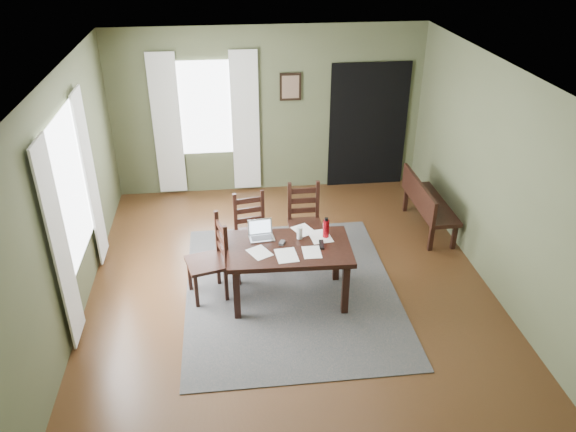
{
  "coord_description": "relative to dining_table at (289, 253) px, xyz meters",
  "views": [
    {
      "loc": [
        -0.7,
        -5.69,
        4.21
      ],
      "look_at": [
        0.0,
        0.3,
        0.9
      ],
      "focal_mm": 35.0,
      "sensor_mm": 36.0,
      "label": 1
    }
  ],
  "objects": [
    {
      "name": "computer_mouse",
      "position": [
        -0.08,
        0.07,
        0.11
      ],
      "size": [
        0.09,
        0.11,
        0.03
      ],
      "primitive_type": "cube",
      "rotation": [
        0.0,
        0.0,
        -0.42
      ],
      "color": "#3F3F42",
      "rests_on": "dining_table"
    },
    {
      "name": "paper_e",
      "position": [
        -0.05,
        -0.19,
        0.09
      ],
      "size": [
        0.27,
        0.33,
        0.0
      ],
      "primitive_type": "cube",
      "rotation": [
        0.0,
        0.0,
        0.09
      ],
      "color": "white",
      "rests_on": "dining_table"
    },
    {
      "name": "laptop",
      "position": [
        -0.31,
        0.27,
        0.14
      ],
      "size": [
        0.32,
        0.26,
        0.2
      ],
      "rotation": [
        0.0,
        0.0,
        0.11
      ],
      "color": "#B7B7BC",
      "rests_on": "dining_table"
    },
    {
      "name": "paper_b",
      "position": [
        0.24,
        -0.15,
        0.09
      ],
      "size": [
        0.21,
        0.27,
        0.0
      ],
      "primitive_type": "cube",
      "rotation": [
        0.0,
        0.0,
        -0.01
      ],
      "color": "white",
      "rests_on": "dining_table"
    },
    {
      "name": "window_back",
      "position": [
        -0.96,
        3.12,
        0.8
      ],
      "size": [
        1.0,
        0.01,
        1.5
      ],
      "color": "white",
      "rests_on": "ground"
    },
    {
      "name": "curtain_back_right",
      "position": [
        -0.34,
        3.09,
        0.55
      ],
      "size": [
        0.44,
        0.03,
        2.3
      ],
      "color": "silver",
      "rests_on": "ground"
    },
    {
      "name": "water_bottle",
      "position": [
        0.47,
        0.17,
        0.21
      ],
      "size": [
        0.1,
        0.1,
        0.26
      ],
      "rotation": [
        0.0,
        0.0,
        -0.43
      ],
      "color": "#B30D19",
      "rests_on": "dining_table"
    },
    {
      "name": "room_shell",
      "position": [
        0.04,
        0.15,
        1.16
      ],
      "size": [
        5.02,
        6.02,
        2.71
      ],
      "color": "#505739",
      "rests_on": "ground"
    },
    {
      "name": "chair_back_right",
      "position": [
        0.33,
        0.97,
        -0.15
      ],
      "size": [
        0.45,
        0.46,
        1.02
      ],
      "rotation": [
        0.0,
        0.0,
        0.02
      ],
      "color": "black",
      "rests_on": "rug"
    },
    {
      "name": "framed_picture",
      "position": [
        0.39,
        3.12,
        1.1
      ],
      "size": [
        0.34,
        0.03,
        0.44
      ],
      "color": "black",
      "rests_on": "ground"
    },
    {
      "name": "ground",
      "position": [
        0.04,
        0.15,
        -0.65
      ],
      "size": [
        5.0,
        6.0,
        0.01
      ],
      "color": "#492C16"
    },
    {
      "name": "tv_remote",
      "position": [
        0.38,
        -0.01,
        0.1
      ],
      "size": [
        0.07,
        0.2,
        0.02
      ],
      "primitive_type": "cube",
      "rotation": [
        0.0,
        0.0,
        -0.1
      ],
      "color": "black",
      "rests_on": "dining_table"
    },
    {
      "name": "curtain_left_far",
      "position": [
        -2.4,
        1.17,
        0.55
      ],
      "size": [
        0.03,
        0.48,
        2.3
      ],
      "color": "silver",
      "rests_on": "ground"
    },
    {
      "name": "chair_end",
      "position": [
        -0.93,
        0.18,
        -0.14
      ],
      "size": [
        0.55,
        0.55,
        1.03
      ],
      "rotation": [
        0.0,
        0.0,
        -1.31
      ],
      "color": "black",
      "rests_on": "rug"
    },
    {
      "name": "drinking_glass",
      "position": [
        0.15,
        0.18,
        0.17
      ],
      "size": [
        0.09,
        0.09,
        0.15
      ],
      "primitive_type": "cylinder",
      "rotation": [
        0.0,
        0.0,
        -0.43
      ],
      "color": "silver",
      "rests_on": "dining_table"
    },
    {
      "name": "curtain_back_left",
      "position": [
        -1.58,
        3.09,
        0.55
      ],
      "size": [
        0.44,
        0.03,
        2.3
      ],
      "color": "silver",
      "rests_on": "ground"
    },
    {
      "name": "curtain_left_near",
      "position": [
        -2.4,
        -0.47,
        0.55
      ],
      "size": [
        0.03,
        0.48,
        2.3
      ],
      "color": "silver",
      "rests_on": "ground"
    },
    {
      "name": "window_left",
      "position": [
        -2.43,
        0.35,
        0.8
      ],
      "size": [
        0.01,
        1.3,
        1.7
      ],
      "color": "white",
      "rests_on": "ground"
    },
    {
      "name": "chair_back_left",
      "position": [
        -0.39,
        0.84,
        -0.16
      ],
      "size": [
        0.5,
        0.5,
        0.98
      ],
      "rotation": [
        0.0,
        0.0,
        0.17
      ],
      "color": "black",
      "rests_on": "rug"
    },
    {
      "name": "doorway_back",
      "position": [
        1.69,
        3.12,
        0.4
      ],
      "size": [
        1.3,
        0.03,
        2.1
      ],
      "color": "black",
      "rests_on": "ground"
    },
    {
      "name": "paper_a",
      "position": [
        -0.35,
        -0.09,
        0.09
      ],
      "size": [
        0.32,
        0.35,
        0.0
      ],
      "primitive_type": "cube",
      "rotation": [
        0.0,
        0.0,
        0.49
      ],
      "color": "white",
      "rests_on": "dining_table"
    },
    {
      "name": "rug",
      "position": [
        0.04,
        0.15,
        -0.64
      ],
      "size": [
        2.6,
        3.2,
        0.01
      ],
      "color": "#3F3F3F",
      "rests_on": "ground"
    },
    {
      "name": "paper_d",
      "position": [
        0.4,
        0.19,
        0.09
      ],
      "size": [
        0.29,
        0.35,
        0.0
      ],
      "primitive_type": "cube",
      "rotation": [
        0.0,
        0.0,
        0.13
      ],
      "color": "white",
      "rests_on": "dining_table"
    },
    {
      "name": "dining_table",
      "position": [
        0.0,
        0.0,
        0.0
      ],
      "size": [
        1.48,
        0.92,
        0.73
      ],
      "rotation": [
        0.0,
        0.0,
        -0.04
      ],
      "color": "black",
      "rests_on": "rug"
    },
    {
      "name": "paper_c",
      "position": [
        0.22,
        0.36,
        0.09
      ],
      "size": [
        0.31,
        0.34,
        0.0
      ],
      "primitive_type": "cube",
      "rotation": [
        0.0,
        0.0,
        0.44
      ],
      "color": "white",
      "rests_on": "dining_table"
    },
    {
      "name": "bench",
      "position": [
        2.19,
        1.46,
        -0.18
      ],
      "size": [
        0.44,
        1.38,
        0.78
      ],
      "rotation": [
        0.0,
        0.0,
        1.57
      ],
      "color": "black",
      "rests_on": "ground"
    }
  ]
}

